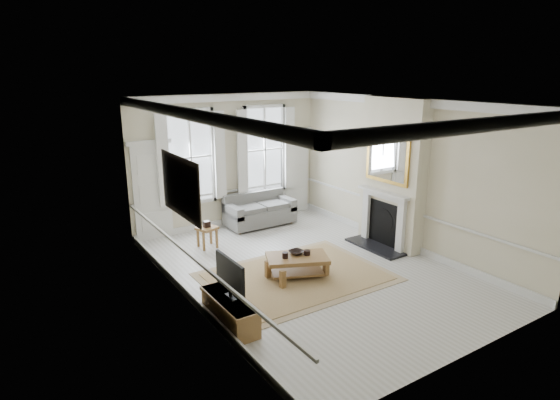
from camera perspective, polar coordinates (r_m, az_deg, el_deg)
floor at (r=9.71m, az=3.72°, el=-8.54°), size 7.20×7.20×0.00m
ceiling at (r=8.88m, az=4.11°, el=11.92°), size 7.20×7.20×0.00m
back_wall at (r=12.15m, az=-6.31°, el=4.77°), size 5.20×0.00×5.20m
left_wall at (r=7.92m, az=-11.37°, el=-1.33°), size 0.00×7.20×7.20m
right_wall at (r=10.86m, az=14.99°, el=3.04°), size 0.00×7.20×7.20m
window_left at (r=11.64m, az=-10.86°, el=5.12°), size 1.26×0.20×2.20m
window_right at (r=12.57m, az=-1.93°, el=6.15°), size 1.26×0.20×2.20m
door_left at (r=11.49m, az=-15.30°, el=0.86°), size 0.90×0.08×2.30m
door_right at (r=13.25m, az=1.79°, el=3.34°), size 0.90×0.08×2.30m
painting at (r=8.11m, az=-12.03°, el=1.60°), size 0.05×1.66×1.06m
chimney_breast at (r=10.87m, az=13.60°, el=3.14°), size 0.35×1.70×3.38m
hearth at (r=11.05m, az=11.51°, el=-5.60°), size 0.55×1.50×0.05m
fireplace at (r=10.96m, az=12.46°, el=-1.93°), size 0.21×1.45×1.33m
mirror at (r=10.65m, az=12.91°, el=4.86°), size 0.06×1.26×1.06m
sofa at (r=12.33m, az=-2.60°, el=-1.43°), size 1.79×0.87×0.85m
side_table at (r=10.87m, az=-8.89°, el=-3.79°), size 0.51×0.51×0.49m
rug at (r=9.39m, az=2.09°, el=-9.30°), size 3.50×2.60×0.02m
coffee_table at (r=9.25m, az=2.11°, el=-7.32°), size 1.37×1.12×0.45m
ceramic_pot_a at (r=9.10m, az=0.64°, el=-6.75°), size 0.12×0.12×0.12m
ceramic_pot_b at (r=9.27m, az=3.32°, el=-6.42°), size 0.13×0.13×0.10m
bowl at (r=9.30m, az=2.02°, el=-6.40°), size 0.32×0.32×0.07m
tv_stand at (r=7.74m, az=-6.12°, el=-13.35°), size 0.41×1.29×0.46m
tv at (r=7.47m, az=-6.10°, el=-9.11°), size 0.08×0.90×0.68m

